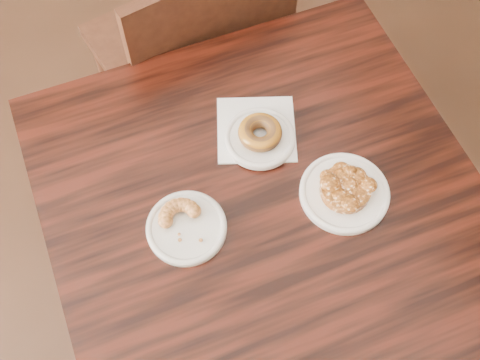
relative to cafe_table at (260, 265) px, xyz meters
name	(u,v)px	position (x,y,z in m)	size (l,w,h in m)	color
floor	(154,302)	(-0.28, 0.14, -0.38)	(5.00, 5.00, 0.00)	black
cafe_table	(260,265)	(0.00, 0.00, 0.00)	(0.84, 0.84, 0.75)	black
chair_far	(183,49)	(0.04, 0.67, 0.08)	(0.49, 0.49, 0.90)	black
napkin	(256,129)	(0.05, 0.15, 0.38)	(0.16, 0.16, 0.00)	white
plate_donut	(260,138)	(0.04, 0.13, 0.39)	(0.15, 0.15, 0.01)	white
plate_cruller	(187,228)	(-0.16, 0.00, 0.38)	(0.15, 0.15, 0.01)	silver
plate_fritter	(344,193)	(0.15, -0.05, 0.38)	(0.18, 0.18, 0.01)	white
glazed_donut	(260,132)	(0.04, 0.13, 0.41)	(0.09, 0.09, 0.03)	brown
apple_fritter	(346,188)	(0.15, -0.05, 0.40)	(0.13, 0.13, 0.03)	#401E06
cruller_fragment	(186,224)	(-0.16, 0.00, 0.40)	(0.10, 0.10, 0.03)	brown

